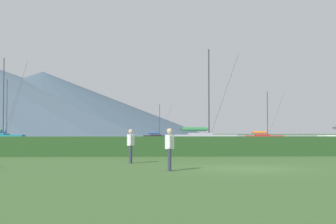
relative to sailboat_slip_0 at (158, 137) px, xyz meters
name	(u,v)px	position (x,y,z in m)	size (l,w,h in m)	color
ground_plane	(245,169)	(1.24, -84.71, -0.54)	(1000.00, 1000.00, 0.00)	#3D602D
harbor_water	(157,137)	(1.24, 52.29, -0.54)	(320.00, 246.00, 0.00)	gray
hedge_line	(210,146)	(1.24, -73.71, 0.08)	(80.00, 1.20, 1.24)	#284C23
sailboat_slip_0	(158,137)	(0.00, 0.00, 0.00)	(6.65, 2.85, 7.38)	black
sailboat_slip_1	(204,139)	(4.36, -45.45, 0.21)	(8.97, 2.67, 11.55)	#9E9EA3
sailboat_slip_4	(265,138)	(17.86, -20.44, 0.05)	(7.15, 2.29, 8.55)	red
sailboat_slip_6	(4,137)	(-29.86, -7.35, 0.12)	(7.87, 3.44, 11.82)	#236B38
person_seated_viewer	(170,146)	(-1.92, -85.80, 0.44)	(0.36, 0.57, 1.65)	#2D3347
person_standing_walker	(131,143)	(-3.55, -80.92, 0.44)	(0.36, 0.57, 1.65)	#2D3347
distant_hill_central_peak	(42,103)	(-75.16, 252.32, 21.86)	(231.11, 231.11, 44.79)	#425666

